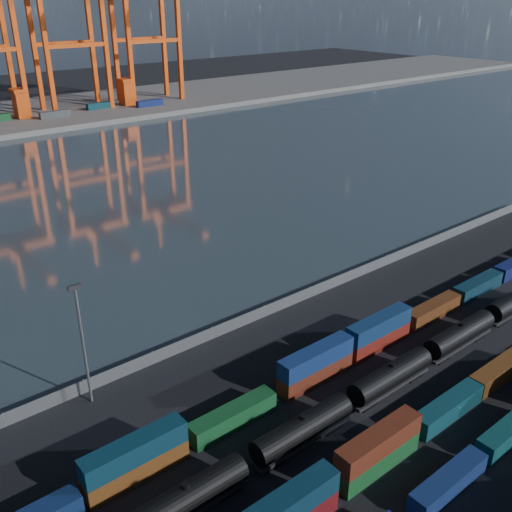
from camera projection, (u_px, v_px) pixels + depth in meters
ground at (407, 408)px, 70.88m from camera, size 700.00×700.00×0.00m
harbor_water at (71, 195)px, 144.87m from camera, size 700.00×700.00×0.00m
container_row_south at (463, 468)px, 59.80m from camera, size 138.26×2.21×4.71m
container_row_mid at (418, 427)px, 65.36m from camera, size 139.84×2.34×4.99m
container_row_north at (361, 345)px, 80.22m from camera, size 141.00×2.37×5.05m
tanker_string at (303, 430)px, 64.31m from camera, size 106.82×2.97×4.25m
waterfront_fence at (264, 312)px, 90.19m from camera, size 160.12×0.12×2.20m
yard_light_mast at (82, 339)px, 68.18m from camera, size 1.60×0.40×16.60m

